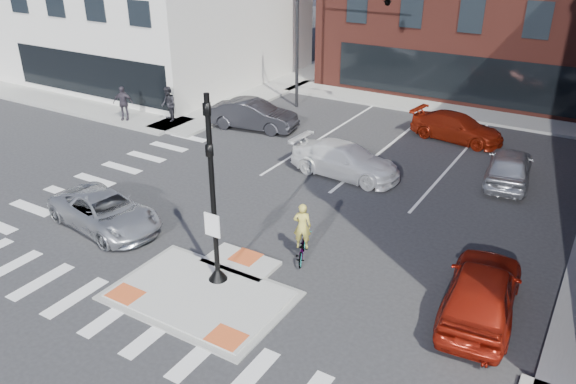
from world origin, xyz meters
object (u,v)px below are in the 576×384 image
Objects in this scene: bg_car_silver at (509,166)px; bg_car_red at (457,127)px; pedestrian_b at (123,103)px; white_pickup at (345,160)px; cyclist at (302,241)px; red_sedan at (482,291)px; bg_car_dark at (253,115)px; pedestrian_a at (168,104)px; silver_suv at (105,211)px.

bg_car_red is (-3.46, 4.14, -0.07)m from bg_car_silver.
bg_car_red is at bearing -9.14° from pedestrian_b.
bg_car_silver reaches higher than white_pickup.
white_pickup is 7.30m from cyclist.
bg_car_red is (-4.76, 14.15, -0.13)m from red_sedan.
pedestrian_b is at bearing -48.41° from cyclist.
bg_car_dark is at bearing -40.20° from red_sedan.
bg_car_dark is at bearing -72.29° from cyclist.
pedestrian_a is at bearing -2.29° from bg_car_silver.
cyclist is (-4.55, -10.04, -0.07)m from bg_car_silver.
cyclist is (1.86, -7.06, -0.04)m from white_pickup.
silver_suv is 0.96× the size of white_pickup.
pedestrian_b reaches higher than red_sedan.
bg_car_silver is at bearing -137.98° from cyclist.
red_sedan is 1.07× the size of bg_car_silver.
red_sedan reaches higher than bg_car_red.
pedestrian_b is (-6.93, -2.85, 0.32)m from bg_car_dark.
bg_car_silver is 18.19m from pedestrian_a.
bg_car_red is 14.23m from cyclist.
silver_suv is 2.51× the size of pedestrian_b.
bg_car_dark is at bearing -8.73° from pedestrian_b.
bg_car_dark is (-7.10, 3.14, 0.07)m from white_pickup.
pedestrian_b is (-20.44, -2.70, 0.34)m from bg_car_silver.
pedestrian_b is (-21.75, 7.31, 0.29)m from red_sedan.
pedestrian_b is (-15.89, 7.35, 0.42)m from cyclist.
white_pickup is 7.71m from bg_car_red.
bg_car_dark is 10.82m from bg_car_red.
red_sedan is (13.14, 1.92, 0.15)m from silver_suv.
bg_car_red is at bearing -19.69° from white_pickup.
white_pickup is at bearing 17.83° from bg_car_silver.
pedestrian_a reaches higher than cyclist.
white_pickup is (5.43, 8.95, 0.06)m from silver_suv.
silver_suv is 12.20m from bg_car_dark.
bg_car_silver is 0.94× the size of bg_car_red.
white_pickup is at bearing -122.93° from bg_car_dark.
silver_suv is 12.16m from pedestrian_a.
cyclist is 1.07× the size of pedestrian_b.
white_pickup is at bearing 28.05° from pedestrian_a.
bg_car_red is at bearing -57.24° from bg_car_silver.
bg_car_silver is 2.32× the size of pedestrian_a.
white_pickup is 2.59× the size of pedestrian_a.
bg_car_dark is at bearing -7.76° from bg_car_silver.
cyclist reaches higher than bg_car_dark.
silver_suv is at bearing -23.74° from pedestrian_a.
red_sedan reaches higher than bg_car_silver.
pedestrian_a is (-14.66, -5.67, 0.43)m from bg_car_red.
white_pickup is 7.07m from bg_car_silver.
pedestrian_b is at bearing 103.24° from bg_car_dark.
red_sedan is at bearing -72.98° from silver_suv.
red_sedan reaches higher than silver_suv.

